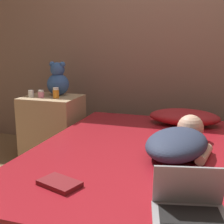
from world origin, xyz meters
name	(u,v)px	position (x,y,z in m)	size (l,w,h in m)	color
ground_plane	(158,213)	(0.00, 0.00, 0.00)	(12.00, 12.00, 0.00)	brown
wall_back	(186,21)	(0.00, 1.25, 1.30)	(8.00, 0.06, 2.60)	#846656
bed	(159,184)	(0.00, 0.00, 0.21)	(1.66, 1.95, 0.43)	#4C331E
nightstand	(53,128)	(-1.15, 0.69, 0.30)	(0.52, 0.43, 0.60)	tan
pillow	(184,117)	(0.08, 0.73, 0.49)	(0.58, 0.32, 0.13)	maroon
person_lying	(180,141)	(0.12, 0.02, 0.51)	(0.43, 0.74, 0.18)	#2D3851
laptop	(190,205)	(0.23, -0.70, 0.47)	(0.33, 0.26, 0.20)	#9E9EA3
teddy_bear	(58,81)	(-1.12, 0.78, 0.74)	(0.21, 0.21, 0.32)	#335693
bottle_pink	(41,94)	(-1.21, 0.61, 0.64)	(0.06, 0.06, 0.07)	pink
bottle_orange	(56,93)	(-1.07, 0.63, 0.65)	(0.06, 0.06, 0.10)	orange
bottle_white	(31,94)	(-1.31, 0.61, 0.64)	(0.05, 0.05, 0.06)	white
book	(60,183)	(-0.39, -0.62, 0.44)	(0.23, 0.18, 0.02)	maroon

